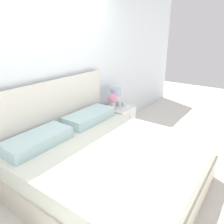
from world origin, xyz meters
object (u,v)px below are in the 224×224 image
object	(u,v)px
bed	(107,164)
alarm_clock	(123,104)
flower_vase	(113,99)
table_lamp	(116,93)
nightstand	(118,121)

from	to	relation	value
bed	alarm_clock	size ratio (longest dim) A/B	26.32
alarm_clock	bed	bearing A→B (deg)	-154.89
bed	flower_vase	distance (m)	1.37
table_lamp	alarm_clock	size ratio (longest dim) A/B	4.30
nightstand	alarm_clock	distance (m)	0.32
bed	flower_vase	bearing A→B (deg)	32.01
nightstand	table_lamp	world-z (taller)	table_lamp
bed	alarm_clock	bearing A→B (deg)	25.11
bed	nightstand	size ratio (longest dim) A/B	3.69
alarm_clock	flower_vase	bearing A→B (deg)	163.42
table_lamp	flower_vase	distance (m)	0.22
flower_vase	alarm_clock	size ratio (longest dim) A/B	3.73
nightstand	alarm_clock	size ratio (longest dim) A/B	7.14
flower_vase	alarm_clock	xyz separation A→B (m)	(0.23, -0.07, -0.14)
bed	nightstand	bearing A→B (deg)	28.24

